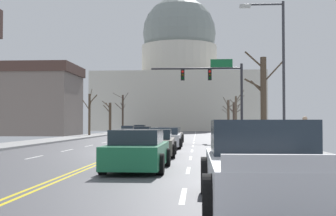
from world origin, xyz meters
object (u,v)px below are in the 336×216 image
Objects in this scene: sedan_near_02 at (153,143)px; sedan_oncoming_01 at (128,130)px; street_lamp_right at (278,61)px; sedan_oncoming_00 at (142,133)px; pickup_truck_near_04 at (265,168)px; sedan_near_03 at (138,151)px; sedan_oncoming_02 at (140,129)px; sedan_near_00 at (170,136)px; bicycle_parked at (283,143)px; sedan_near_01 at (165,138)px; pedestrian_00 at (305,133)px; signal_gantry at (216,82)px.

sedan_near_02 is 38.59m from sedan_oncoming_01.
sedan_oncoming_00 is (-9.77, 23.37, -4.13)m from street_lamp_right.
pickup_truck_near_04 is 1.29× the size of sedan_oncoming_00.
sedan_oncoming_00 is at bearing 96.63° from sedan_near_03.
pickup_truck_near_04 is at bearing -63.22° from sedan_near_03.
sedan_oncoming_00 is 0.91× the size of sedan_oncoming_02.
sedan_oncoming_01 is at bearing 105.90° from sedan_near_00.
sedan_near_02 is 13.09m from pickup_truck_near_04.
bicycle_parked is (13.50, -34.84, -0.08)m from sedan_oncoming_01.
sedan_near_01 is 10.05m from pedestrian_00.
sedan_near_02 reaches higher than sedan_oncoming_00.
signal_gantry reaches higher than sedan_oncoming_00.
sedan_oncoming_02 is at bearing 99.41° from sedan_near_01.
sedan_near_03 is 0.95× the size of sedan_oncoming_02.
sedan_oncoming_00 is (-7.28, 7.43, -4.50)m from signal_gantry.
sedan_near_03 is (-6.05, -8.68, -4.06)m from street_lamp_right.
sedan_near_01 is at bearing -78.82° from sedan_oncoming_00.
sedan_oncoming_01 is at bearing 118.44° from signal_gantry.
sedan_oncoming_02 reaches higher than sedan_oncoming_01.
pickup_truck_near_04 is 1.17× the size of sedan_oncoming_02.
street_lamp_right is 1.63× the size of sedan_oncoming_02.
sedan_near_03 is 32.27m from sedan_oncoming_00.
sedan_near_03 is 0.81× the size of pickup_truck_near_04.
street_lamp_right is 4.28m from bicycle_parked.
sedan_near_03 reaches higher than sedan_oncoming_02.
sedan_near_00 is at bearing 90.34° from sedan_near_02.
signal_gantry is at bearing 98.88° from street_lamp_right.
sedan_oncoming_02 is (-10.14, 61.34, -0.13)m from pickup_truck_near_04.
pickup_truck_near_04 reaches higher than bicycle_parked.
sedan_near_03 is at bearing -82.81° from sedan_oncoming_02.
sedan_near_03 is at bearing -124.27° from bicycle_parked.
sedan_near_00 is (-3.73, -4.62, -4.47)m from signal_gantry.
sedan_near_01 is at bearing -107.87° from signal_gantry.
sedan_near_02 is 2.67× the size of bicycle_parked.
sedan_near_00 is 0.94× the size of sedan_near_01.
sedan_near_00 is at bearing 121.94° from bicycle_parked.
street_lamp_right is 1.39× the size of pickup_truck_near_04.
sedan_oncoming_02 is (-6.89, 41.54, -0.02)m from sedan_near_01.
signal_gantry is 4.47× the size of bicycle_parked.
signal_gantry reaches higher than sedan_near_02.
sedan_oncoming_02 reaches higher than bicycle_parked.
sedan_near_01 is 0.96× the size of sedan_near_02.
sedan_near_02 is 1.11× the size of sedan_oncoming_00.
bicycle_parked is at bearing 25.51° from sedan_near_02.
pickup_truck_near_04 is 51.65m from sedan_oncoming_01.
sedan_near_03 is (0.17, -20.00, 0.05)m from sedan_near_00.
sedan_near_02 is (-6.14, -2.36, -4.09)m from street_lamp_right.
pedestrian_00 is (6.89, -0.22, 0.50)m from sedan_near_02.
street_lamp_right reaches higher than sedan_near_01.
sedan_near_03 is at bearing -83.37° from sedan_oncoming_00.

